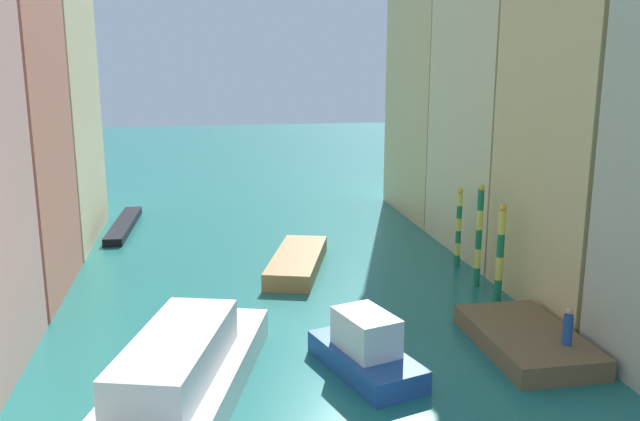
{
  "coord_description": "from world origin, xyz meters",
  "views": [
    {
      "loc": [
        -3.78,
        -14.02,
        11.06
      ],
      "look_at": [
        3.61,
        27.32,
        1.5
      ],
      "focal_mm": 37.46,
      "sensor_mm": 36.0,
      "label": 1
    }
  ],
  "objects_px": {
    "mooring_pole_1": "(479,235)",
    "mooring_pole_2": "(459,227)",
    "mooring_pole_0": "(500,252)",
    "vaporetto_white": "(178,381)",
    "motorboat_1": "(297,261)",
    "gondola_black": "(124,225)",
    "person_on_dock": "(568,328)",
    "motorboat_0": "(366,350)",
    "waterfront_dock": "(527,340)"
  },
  "relations": [
    {
      "from": "mooring_pole_1",
      "to": "mooring_pole_2",
      "type": "xyz_separation_m",
      "value": [
        0.23,
        3.17,
        -0.4
      ]
    },
    {
      "from": "mooring_pole_0",
      "to": "vaporetto_white",
      "type": "distance_m",
      "value": 16.18
    },
    {
      "from": "mooring_pole_2",
      "to": "motorboat_1",
      "type": "height_order",
      "value": "mooring_pole_2"
    },
    {
      "from": "mooring_pole_1",
      "to": "gondola_black",
      "type": "distance_m",
      "value": 23.97
    },
    {
      "from": "mooring_pole_1",
      "to": "vaporetto_white",
      "type": "xyz_separation_m",
      "value": [
        -14.26,
        -9.52,
        -1.67
      ]
    },
    {
      "from": "person_on_dock",
      "to": "mooring_pole_1",
      "type": "relative_size",
      "value": 0.28
    },
    {
      "from": "person_on_dock",
      "to": "motorboat_0",
      "type": "bearing_deg",
      "value": 174.2
    },
    {
      "from": "person_on_dock",
      "to": "mooring_pole_2",
      "type": "xyz_separation_m",
      "value": [
        0.48,
        11.97,
        0.79
      ]
    },
    {
      "from": "mooring_pole_2",
      "to": "motorboat_0",
      "type": "distance_m",
      "value": 13.79
    },
    {
      "from": "waterfront_dock",
      "to": "motorboat_1",
      "type": "relative_size",
      "value": 0.78
    },
    {
      "from": "gondola_black",
      "to": "motorboat_0",
      "type": "xyz_separation_m",
      "value": [
        10.83,
        -23.1,
        0.58
      ]
    },
    {
      "from": "mooring_pole_0",
      "to": "motorboat_0",
      "type": "distance_m",
      "value": 9.85
    },
    {
      "from": "person_on_dock",
      "to": "mooring_pole_1",
      "type": "xyz_separation_m",
      "value": [
        0.25,
        8.8,
        1.18
      ]
    },
    {
      "from": "mooring_pole_1",
      "to": "motorboat_1",
      "type": "relative_size",
      "value": 0.65
    },
    {
      "from": "mooring_pole_1",
      "to": "vaporetto_white",
      "type": "height_order",
      "value": "mooring_pole_1"
    },
    {
      "from": "gondola_black",
      "to": "waterfront_dock",
      "type": "bearing_deg",
      "value": -52.04
    },
    {
      "from": "mooring_pole_0",
      "to": "motorboat_0",
      "type": "xyz_separation_m",
      "value": [
        -7.78,
        -5.84,
        -1.56
      ]
    },
    {
      "from": "mooring_pole_0",
      "to": "motorboat_0",
      "type": "relative_size",
      "value": 0.86
    },
    {
      "from": "waterfront_dock",
      "to": "mooring_pole_1",
      "type": "bearing_deg",
      "value": 81.85
    },
    {
      "from": "waterfront_dock",
      "to": "vaporetto_white",
      "type": "relative_size",
      "value": 0.49
    },
    {
      "from": "motorboat_0",
      "to": "mooring_pole_2",
      "type": "bearing_deg",
      "value": 54.83
    },
    {
      "from": "mooring_pole_0",
      "to": "mooring_pole_2",
      "type": "xyz_separation_m",
      "value": [
        0.13,
        5.38,
        -0.16
      ]
    },
    {
      "from": "mooring_pole_2",
      "to": "gondola_black",
      "type": "height_order",
      "value": "mooring_pole_2"
    },
    {
      "from": "person_on_dock",
      "to": "mooring_pole_0",
      "type": "height_order",
      "value": "mooring_pole_0"
    },
    {
      "from": "person_on_dock",
      "to": "mooring_pole_1",
      "type": "height_order",
      "value": "mooring_pole_1"
    },
    {
      "from": "motorboat_0",
      "to": "motorboat_1",
      "type": "relative_size",
      "value": 0.69
    },
    {
      "from": "vaporetto_white",
      "to": "mooring_pole_1",
      "type": "bearing_deg",
      "value": 33.71
    },
    {
      "from": "mooring_pole_0",
      "to": "motorboat_0",
      "type": "height_order",
      "value": "mooring_pole_0"
    },
    {
      "from": "mooring_pole_0",
      "to": "motorboat_1",
      "type": "bearing_deg",
      "value": 142.53
    },
    {
      "from": "motorboat_0",
      "to": "gondola_black",
      "type": "bearing_deg",
      "value": 115.12
    },
    {
      "from": "mooring_pole_0",
      "to": "mooring_pole_1",
      "type": "xyz_separation_m",
      "value": [
        -0.1,
        2.21,
        0.24
      ]
    },
    {
      "from": "person_on_dock",
      "to": "motorboat_0",
      "type": "distance_m",
      "value": 7.48
    },
    {
      "from": "motorboat_1",
      "to": "mooring_pole_2",
      "type": "bearing_deg",
      "value": -7.45
    },
    {
      "from": "mooring_pole_1",
      "to": "vaporetto_white",
      "type": "distance_m",
      "value": 17.23
    },
    {
      "from": "person_on_dock",
      "to": "mooring_pole_0",
      "type": "relative_size",
      "value": 0.3
    },
    {
      "from": "vaporetto_white",
      "to": "motorboat_0",
      "type": "relative_size",
      "value": 2.33
    },
    {
      "from": "person_on_dock",
      "to": "motorboat_1",
      "type": "distance_m",
      "value": 15.45
    },
    {
      "from": "mooring_pole_1",
      "to": "mooring_pole_2",
      "type": "distance_m",
      "value": 3.2
    },
    {
      "from": "motorboat_1",
      "to": "person_on_dock",
      "type": "bearing_deg",
      "value": -58.17
    },
    {
      "from": "waterfront_dock",
      "to": "mooring_pole_2",
      "type": "bearing_deg",
      "value": 83.05
    },
    {
      "from": "mooring_pole_2",
      "to": "vaporetto_white",
      "type": "relative_size",
      "value": 0.34
    },
    {
      "from": "vaporetto_white",
      "to": "motorboat_0",
      "type": "distance_m",
      "value": 6.75
    },
    {
      "from": "waterfront_dock",
      "to": "person_on_dock",
      "type": "height_order",
      "value": "person_on_dock"
    },
    {
      "from": "mooring_pole_2",
      "to": "mooring_pole_1",
      "type": "bearing_deg",
      "value": -94.14
    },
    {
      "from": "waterfront_dock",
      "to": "person_on_dock",
      "type": "distance_m",
      "value": 1.98
    },
    {
      "from": "waterfront_dock",
      "to": "vaporetto_white",
      "type": "height_order",
      "value": "vaporetto_white"
    },
    {
      "from": "vaporetto_white",
      "to": "person_on_dock",
      "type": "bearing_deg",
      "value": 2.93
    },
    {
      "from": "motorboat_0",
      "to": "mooring_pole_1",
      "type": "bearing_deg",
      "value": 46.36
    },
    {
      "from": "gondola_black",
      "to": "motorboat_1",
      "type": "xyz_separation_m",
      "value": [
        10.12,
        -10.76,
        0.19
      ]
    },
    {
      "from": "mooring_pole_2",
      "to": "waterfront_dock",
      "type": "bearing_deg",
      "value": -96.95
    }
  ]
}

